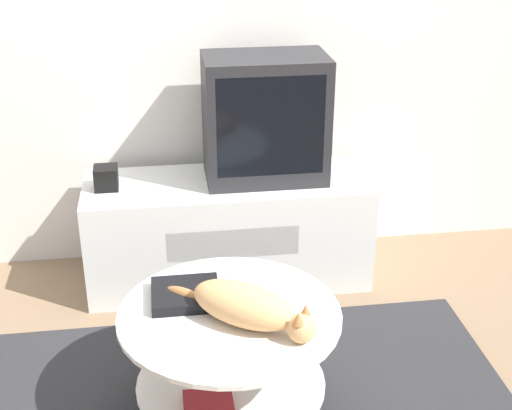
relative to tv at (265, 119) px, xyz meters
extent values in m
plane|color=#7F664C|center=(-0.22, -0.88, -0.76)|extent=(12.00, 12.00, 0.00)
cube|color=#28282B|center=(-0.22, -0.88, -0.75)|extent=(1.94, 1.01, 0.02)
cube|color=silver|center=(-0.17, -0.02, -0.52)|extent=(1.25, 0.45, 0.49)
cube|color=silver|center=(-0.17, -0.24, -0.47)|extent=(0.56, 0.01, 0.14)
cube|color=#232326|center=(0.00, 0.00, 0.00)|extent=(0.52, 0.32, 0.54)
cube|color=black|center=(0.00, -0.15, 0.01)|extent=(0.45, 0.01, 0.42)
cube|color=black|center=(-0.69, -0.03, -0.22)|extent=(0.10, 0.10, 0.10)
cylinder|color=#B2B2B7|center=(-0.26, -0.95, -0.73)|extent=(0.31, 0.31, 0.01)
cylinder|color=#B7B7BC|center=(-0.26, -0.95, -0.55)|extent=(0.04, 0.04, 0.39)
cylinder|color=silver|center=(-0.26, -0.95, -0.62)|extent=(0.64, 0.64, 0.01)
cylinder|color=silver|center=(-0.26, -0.95, -0.34)|extent=(0.73, 0.73, 0.02)
cube|color=maroon|center=(-0.35, -1.07, -0.60)|extent=(0.16, 0.12, 0.03)
cube|color=#2D478C|center=(-0.15, -0.81, -0.60)|extent=(0.16, 0.15, 0.02)
cube|color=black|center=(-0.40, -0.85, -0.32)|extent=(0.23, 0.20, 0.04)
ellipsoid|color=tan|center=(-0.22, -1.01, -0.27)|extent=(0.38, 0.35, 0.13)
sphere|color=tan|center=(-0.06, -1.13, -0.29)|extent=(0.09, 0.09, 0.09)
cone|color=#B2703D|center=(-0.05, -1.11, -0.24)|extent=(0.04, 0.04, 0.04)
cone|color=#B2703D|center=(-0.08, -1.15, -0.24)|extent=(0.04, 0.04, 0.04)
ellipsoid|color=#B2703D|center=(-0.40, -0.87, -0.31)|extent=(0.14, 0.12, 0.05)
camera|label=1|loc=(-0.45, -2.88, 0.97)|focal=50.00mm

